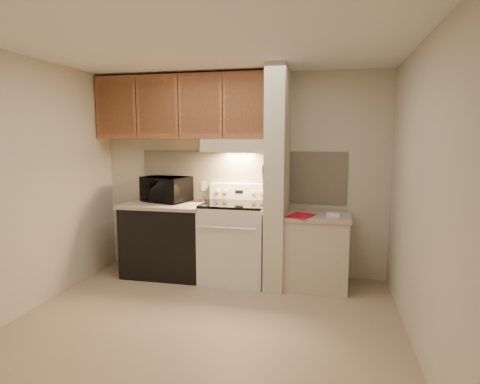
% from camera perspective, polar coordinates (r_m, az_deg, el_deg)
% --- Properties ---
extents(floor, '(3.60, 3.60, 0.00)m').
position_cam_1_polar(floor, '(3.98, -4.76, -17.86)').
color(floor, tan).
rests_on(floor, ground).
extents(ceiling, '(3.60, 3.60, 0.00)m').
position_cam_1_polar(ceiling, '(3.67, -5.23, 20.01)').
color(ceiling, white).
rests_on(ceiling, wall_back).
extents(wall_back, '(3.60, 2.50, 0.02)m').
position_cam_1_polar(wall_back, '(5.06, 0.11, 2.43)').
color(wall_back, beige).
rests_on(wall_back, floor).
extents(wall_left, '(0.02, 3.00, 2.50)m').
position_cam_1_polar(wall_left, '(4.50, -27.44, 0.90)').
color(wall_left, beige).
rests_on(wall_left, floor).
extents(wall_right, '(0.02, 3.00, 2.50)m').
position_cam_1_polar(wall_right, '(3.53, 24.14, -0.54)').
color(wall_right, beige).
rests_on(wall_right, floor).
extents(backsplash, '(2.60, 0.02, 0.63)m').
position_cam_1_polar(backsplash, '(5.05, 0.08, 2.25)').
color(backsplash, beige).
rests_on(backsplash, wall_back).
extents(range_body, '(0.76, 0.65, 0.92)m').
position_cam_1_polar(range_body, '(4.87, -0.77, -7.24)').
color(range_body, silver).
rests_on(range_body, floor).
extents(oven_window, '(0.50, 0.01, 0.30)m').
position_cam_1_polar(oven_window, '(4.56, -1.69, -7.75)').
color(oven_window, black).
rests_on(oven_window, range_body).
extents(oven_handle, '(0.65, 0.02, 0.02)m').
position_cam_1_polar(oven_handle, '(4.47, -1.82, -5.16)').
color(oven_handle, silver).
rests_on(oven_handle, range_body).
extents(cooktop, '(0.74, 0.64, 0.03)m').
position_cam_1_polar(cooktop, '(4.77, -0.78, -1.71)').
color(cooktop, black).
rests_on(cooktop, range_body).
extents(range_backguard, '(0.76, 0.08, 0.20)m').
position_cam_1_polar(range_backguard, '(5.03, -0.04, 0.10)').
color(range_backguard, silver).
rests_on(range_backguard, range_body).
extents(range_display, '(0.10, 0.01, 0.04)m').
position_cam_1_polar(range_display, '(4.98, -0.14, 0.04)').
color(range_display, black).
rests_on(range_display, range_backguard).
extents(range_knob_left_outer, '(0.05, 0.02, 0.05)m').
position_cam_1_polar(range_knob_left_outer, '(5.05, -3.25, 0.12)').
color(range_knob_left_outer, silver).
rests_on(range_knob_left_outer, range_backguard).
extents(range_knob_left_inner, '(0.05, 0.02, 0.05)m').
position_cam_1_polar(range_knob_left_inner, '(5.02, -2.15, 0.09)').
color(range_knob_left_inner, silver).
rests_on(range_knob_left_inner, range_backguard).
extents(range_knob_right_inner, '(0.05, 0.02, 0.05)m').
position_cam_1_polar(range_knob_right_inner, '(4.95, 1.88, -0.03)').
color(range_knob_right_inner, silver).
rests_on(range_knob_right_inner, range_backguard).
extents(range_knob_right_outer, '(0.05, 0.02, 0.05)m').
position_cam_1_polar(range_knob_right_outer, '(4.93, 3.03, -0.06)').
color(range_knob_right_outer, silver).
rests_on(range_knob_right_outer, range_backguard).
extents(dishwasher_front, '(1.00, 0.63, 0.87)m').
position_cam_1_polar(dishwasher_front, '(5.15, -10.39, -6.82)').
color(dishwasher_front, black).
rests_on(dishwasher_front, floor).
extents(left_countertop, '(1.04, 0.67, 0.04)m').
position_cam_1_polar(left_countertop, '(5.06, -10.51, -1.82)').
color(left_countertop, '#B5A392').
rests_on(left_countertop, dishwasher_front).
extents(spoon_rest, '(0.20, 0.07, 0.01)m').
position_cam_1_polar(spoon_rest, '(5.12, -6.36, -1.31)').
color(spoon_rest, black).
rests_on(spoon_rest, left_countertop).
extents(teal_jar, '(0.12, 0.12, 0.11)m').
position_cam_1_polar(teal_jar, '(5.20, -12.63, -0.77)').
color(teal_jar, '#225F5B').
rests_on(teal_jar, left_countertop).
extents(outlet, '(0.08, 0.01, 0.12)m').
position_cam_1_polar(outlet, '(5.18, -5.15, 0.85)').
color(outlet, beige).
rests_on(outlet, backsplash).
extents(microwave, '(0.67, 0.55, 0.32)m').
position_cam_1_polar(microwave, '(5.18, -10.47, 0.41)').
color(microwave, black).
rests_on(microwave, left_countertop).
extents(partition_pillar, '(0.22, 0.70, 2.50)m').
position_cam_1_polar(partition_pillar, '(4.63, 5.35, 1.91)').
color(partition_pillar, beige).
rests_on(partition_pillar, floor).
extents(pillar_trim, '(0.01, 0.70, 0.04)m').
position_cam_1_polar(pillar_trim, '(4.64, 3.94, 2.56)').
color(pillar_trim, '#975A36').
rests_on(pillar_trim, partition_pillar).
extents(knife_strip, '(0.02, 0.42, 0.04)m').
position_cam_1_polar(knife_strip, '(4.59, 3.77, 2.75)').
color(knife_strip, black).
rests_on(knife_strip, partition_pillar).
extents(knife_blade_a, '(0.01, 0.03, 0.16)m').
position_cam_1_polar(knife_blade_a, '(4.45, 3.30, 1.30)').
color(knife_blade_a, silver).
rests_on(knife_blade_a, knife_strip).
extents(knife_handle_a, '(0.02, 0.02, 0.10)m').
position_cam_1_polar(knife_handle_a, '(4.43, 3.30, 3.22)').
color(knife_handle_a, black).
rests_on(knife_handle_a, knife_strip).
extents(knife_blade_b, '(0.01, 0.04, 0.18)m').
position_cam_1_polar(knife_blade_b, '(4.53, 3.47, 1.29)').
color(knife_blade_b, silver).
rests_on(knife_blade_b, knife_strip).
extents(knife_handle_b, '(0.02, 0.02, 0.10)m').
position_cam_1_polar(knife_handle_b, '(4.52, 3.49, 3.31)').
color(knife_handle_b, black).
rests_on(knife_handle_b, knife_strip).
extents(knife_blade_c, '(0.01, 0.04, 0.20)m').
position_cam_1_polar(knife_blade_c, '(4.61, 3.62, 1.28)').
color(knife_blade_c, silver).
rests_on(knife_blade_c, knife_strip).
extents(knife_handle_c, '(0.02, 0.02, 0.10)m').
position_cam_1_polar(knife_handle_c, '(4.59, 3.62, 3.37)').
color(knife_handle_c, black).
rests_on(knife_handle_c, knife_strip).
extents(knife_blade_d, '(0.01, 0.04, 0.16)m').
position_cam_1_polar(knife_blade_d, '(4.68, 3.77, 1.62)').
color(knife_blade_d, silver).
rests_on(knife_blade_d, knife_strip).
extents(knife_handle_d, '(0.02, 0.02, 0.10)m').
position_cam_1_polar(knife_handle_d, '(4.67, 3.79, 3.45)').
color(knife_handle_d, black).
rests_on(knife_handle_d, knife_strip).
extents(knife_blade_e, '(0.01, 0.04, 0.18)m').
position_cam_1_polar(knife_blade_e, '(4.75, 3.90, 1.59)').
color(knife_blade_e, silver).
rests_on(knife_blade_e, knife_strip).
extents(knife_handle_e, '(0.02, 0.02, 0.10)m').
position_cam_1_polar(knife_handle_e, '(4.74, 3.92, 3.51)').
color(knife_handle_e, black).
rests_on(knife_handle_e, knife_strip).
extents(oven_mitt, '(0.03, 0.10, 0.23)m').
position_cam_1_polar(oven_mitt, '(4.83, 4.03, 0.74)').
color(oven_mitt, gray).
rests_on(oven_mitt, partition_pillar).
extents(right_cab_base, '(0.70, 0.60, 0.81)m').
position_cam_1_polar(right_cab_base, '(4.76, 10.79, -8.42)').
color(right_cab_base, beige).
rests_on(right_cab_base, floor).
extents(right_countertop, '(0.74, 0.64, 0.04)m').
position_cam_1_polar(right_countertop, '(4.66, 10.92, -3.39)').
color(right_countertop, '#B5A392').
rests_on(right_countertop, right_cab_base).
extents(red_folder, '(0.34, 0.39, 0.01)m').
position_cam_1_polar(red_folder, '(4.51, 8.59, -3.36)').
color(red_folder, '#B00C1F').
rests_on(red_folder, right_countertop).
extents(white_box, '(0.15, 0.10, 0.04)m').
position_cam_1_polar(white_box, '(4.55, 13.08, -3.21)').
color(white_box, white).
rests_on(white_box, right_countertop).
extents(range_hood, '(0.78, 0.44, 0.15)m').
position_cam_1_polar(range_hood, '(4.83, -0.45, 6.63)').
color(range_hood, beige).
rests_on(range_hood, upper_cabinets).
extents(hood_lip, '(0.78, 0.04, 0.06)m').
position_cam_1_polar(hood_lip, '(4.62, -1.04, 6.03)').
color(hood_lip, beige).
rests_on(hood_lip, range_hood).
extents(upper_cabinets, '(2.18, 0.33, 0.77)m').
position_cam_1_polar(upper_cabinets, '(5.08, -8.11, 11.80)').
color(upper_cabinets, '#975A36').
rests_on(upper_cabinets, wall_back).
extents(cab_door_a, '(0.46, 0.01, 0.63)m').
position_cam_1_polar(cab_door_a, '(5.28, -17.25, 11.38)').
color(cab_door_a, '#975A36').
rests_on(cab_door_a, upper_cabinets).
extents(cab_gap_a, '(0.01, 0.01, 0.73)m').
position_cam_1_polar(cab_gap_a, '(5.15, -14.56, 11.58)').
color(cab_gap_a, black).
rests_on(cab_gap_a, upper_cabinets).
extents(cab_door_b, '(0.46, 0.01, 0.63)m').
position_cam_1_polar(cab_door_b, '(5.04, -11.73, 11.76)').
color(cab_door_b, '#975A36').
rests_on(cab_door_b, upper_cabinets).
extents(cab_gap_b, '(0.01, 0.01, 0.73)m').
position_cam_1_polar(cab_gap_b, '(4.93, -8.78, 11.92)').
color(cab_gap_b, black).
rests_on(cab_gap_b, upper_cabinets).
extents(cab_door_c, '(0.46, 0.01, 0.63)m').
position_cam_1_polar(cab_door_c, '(4.84, -5.70, 12.05)').
color(cab_door_c, '#975A36').
rests_on(cab_door_c, upper_cabinets).
extents(cab_gap_c, '(0.01, 0.01, 0.73)m').
position_cam_1_polar(cab_gap_c, '(4.76, -2.52, 12.15)').
color(cab_gap_c, black).
rests_on(cab_gap_c, upper_cabinets).
extents(cab_door_d, '(0.46, 0.01, 0.63)m').
position_cam_1_polar(cab_door_d, '(4.70, 0.77, 12.22)').
color(cab_door_d, '#975A36').
rests_on(cab_door_d, upper_cabinets).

